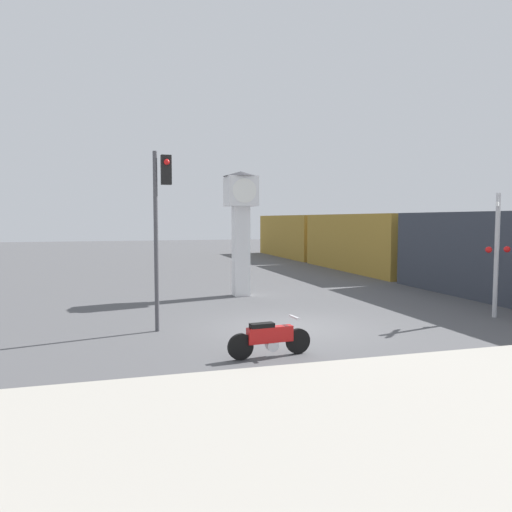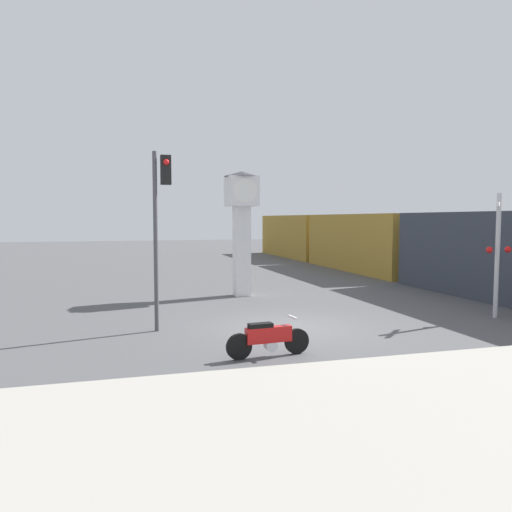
{
  "view_description": "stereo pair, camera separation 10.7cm",
  "coord_description": "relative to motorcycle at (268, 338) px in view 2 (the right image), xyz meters",
  "views": [
    {
      "loc": [
        -4.87,
        -13.29,
        3.12
      ],
      "look_at": [
        -0.45,
        1.89,
        1.94
      ],
      "focal_mm": 35.0,
      "sensor_mm": 36.0,
      "label": 1
    },
    {
      "loc": [
        -4.76,
        -13.32,
        3.12
      ],
      "look_at": [
        -0.45,
        1.89,
        1.94
      ],
      "focal_mm": 35.0,
      "sensor_mm": 36.0,
      "label": 2
    }
  ],
  "objects": [
    {
      "name": "ground_plane",
      "position": [
        1.47,
        2.72,
        -0.43
      ],
      "size": [
        120.0,
        120.0,
        0.0
      ],
      "primitive_type": "plane",
      "color": "#4C4C4F"
    },
    {
      "name": "sidewalk_strip",
      "position": [
        1.47,
        -4.0,
        -0.38
      ],
      "size": [
        36.0,
        6.0,
        0.1
      ],
      "color": "#9E998E",
      "rests_on": "ground_plane"
    },
    {
      "name": "motorcycle",
      "position": [
        0.0,
        0.0,
        0.0
      ],
      "size": [
        2.0,
        0.44,
        0.88
      ],
      "rotation": [
        0.0,
        0.0,
        0.09
      ],
      "color": "black",
      "rests_on": "ground_plane"
    },
    {
      "name": "clock_tower",
      "position": [
        1.64,
        8.94,
        2.91
      ],
      "size": [
        1.43,
        1.43,
        5.02
      ],
      "color": "white",
      "rests_on": "ground_plane"
    },
    {
      "name": "freight_train",
      "position": [
        11.25,
        16.6,
        1.27
      ],
      "size": [
        2.8,
        33.98,
        3.4
      ],
      "color": "#333842",
      "rests_on": "ground_plane"
    },
    {
      "name": "traffic_light",
      "position": [
        -2.08,
        3.33,
        2.94
      ],
      "size": [
        0.5,
        0.35,
        4.96
      ],
      "color": "#47474C",
      "rests_on": "ground_plane"
    },
    {
      "name": "railroad_crossing_signal",
      "position": [
        8.26,
        2.34,
        1.71
      ],
      "size": [
        0.9,
        0.82,
        3.93
      ],
      "color": "#B7B7BC",
      "rests_on": "ground_plane"
    }
  ]
}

